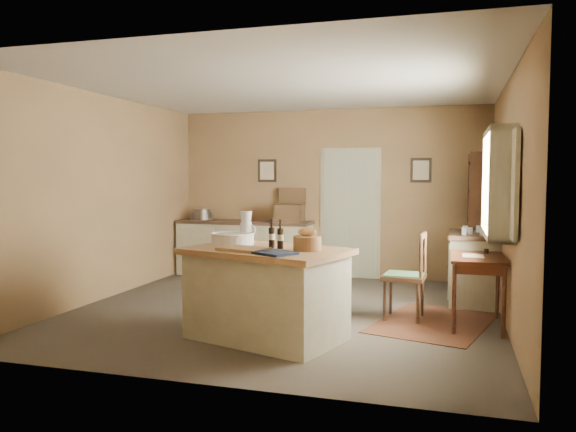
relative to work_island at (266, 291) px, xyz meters
name	(u,v)px	position (x,y,z in m)	size (l,w,h in m)	color
ground	(285,311)	(-0.15, 1.17, -0.48)	(5.00, 5.00, 0.00)	#4E453B
wall_back	(329,193)	(-0.15, 3.67, 0.87)	(5.00, 0.10, 2.70)	#9A744A
wall_front	(191,212)	(-0.15, -1.33, 0.87)	(5.00, 0.10, 2.70)	#9A744A
wall_left	(104,197)	(-2.65, 1.17, 0.87)	(0.10, 5.00, 2.70)	#9A744A
wall_right	(508,202)	(2.35, 1.17, 0.87)	(0.10, 5.00, 2.70)	#9A744A
ceiling	(285,85)	(-0.15, 1.17, 2.22)	(5.00, 5.00, 0.00)	silver
door	(350,212)	(0.20, 3.64, 0.57)	(0.97, 0.06, 2.11)	#B6BB9E
framed_prints	(341,170)	(0.05, 3.65, 1.24)	(2.82, 0.02, 0.38)	black
window	(503,183)	(2.27, 0.97, 1.07)	(0.25, 1.99, 1.12)	beige
work_island	(266,291)	(0.00, 0.00, 0.00)	(1.77, 1.41, 1.20)	beige
sideboard	(245,246)	(-1.49, 3.37, 0.00)	(2.23, 0.63, 1.18)	beige
rug	(434,323)	(1.60, 1.08, -0.48)	(1.10, 1.60, 0.01)	#562C1A
writing_desk	(478,265)	(2.05, 1.09, 0.19)	(0.56, 0.91, 0.82)	black
desk_chair	(404,277)	(1.26, 1.16, 0.00)	(0.45, 0.45, 0.97)	black
right_cabinet	(473,267)	(2.05, 2.32, -0.02)	(0.62, 1.11, 0.99)	beige
shelving_unit	(483,222)	(2.20, 3.17, 0.50)	(0.33, 0.88, 1.96)	black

